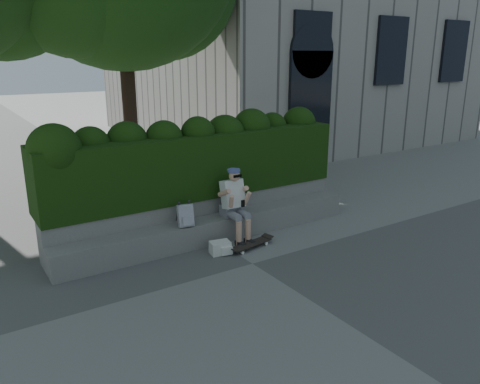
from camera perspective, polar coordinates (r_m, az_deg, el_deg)
ground at (r=7.97m, az=1.53°, el=-8.73°), size 80.00×80.00×0.00m
bench_ledge at (r=8.86m, az=-3.06°, el=-4.52°), size 6.00×0.45×0.45m
planter_wall at (r=9.20m, az=-4.56°, el=-2.75°), size 6.00×0.50×0.75m
hedge at (r=9.12m, az=-5.38°, el=3.44°), size 6.00×1.00×1.20m
person at (r=8.69m, az=-0.69°, el=-1.23°), size 0.40×0.76×1.38m
skateboard at (r=8.54m, az=1.35°, el=-6.38°), size 0.90×0.38×0.09m
backpack_plaid at (r=8.34m, az=-6.67°, el=-2.86°), size 0.29×0.19×0.40m
backpack_ground at (r=8.32m, az=-2.44°, el=-6.79°), size 0.38×0.30×0.22m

